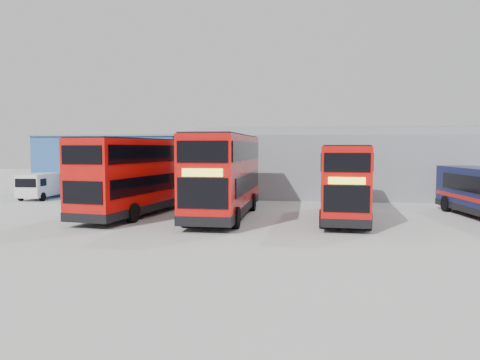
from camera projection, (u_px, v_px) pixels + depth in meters
The scene contains 7 objects.
ground_plane at pixel (255, 235), 21.81m from camera, with size 120.00×120.00×0.00m, color #A2A29D.
office_block at pixel (120, 164), 41.35m from camera, with size 12.30×8.32×5.12m.
maintenance_shed at pixel (372, 164), 40.28m from camera, with size 30.50×12.00×5.89m.
double_decker_left at pixel (137, 177), 28.14m from camera, with size 4.25×11.13×4.60m.
double_decker_centre at pixel (225, 176), 27.30m from camera, with size 3.01×11.42×4.81m.
double_decker_right at pixel (344, 182), 26.48m from camera, with size 3.01×10.03×4.19m.
panel_van at pixel (42, 185), 37.03m from camera, with size 2.06×4.67×2.02m.
Camera 1 is at (2.28, -21.47, 4.07)m, focal length 35.00 mm.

